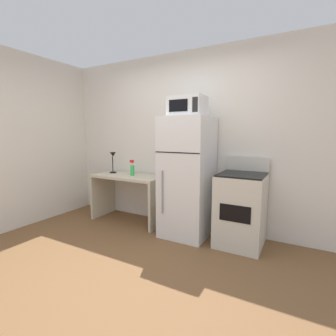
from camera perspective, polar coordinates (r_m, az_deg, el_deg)
The scene contains 8 objects.
ground_plane at distance 2.71m, azimuth -11.59°, elevation -23.58°, with size 12.00×12.00×0.00m, color brown.
wall_back_white at distance 3.76m, azimuth 4.98°, elevation 6.29°, with size 5.00×0.10×2.60m, color silver.
desk at distance 4.03m, azimuth -9.06°, elevation -4.81°, with size 1.17×0.55×0.75m.
desk_lamp at distance 4.21m, azimuth -12.67°, elevation 2.08°, with size 0.14×0.12×0.35m.
spray_bottle at distance 3.93m, azimuth -8.29°, elevation -0.30°, with size 0.06×0.06×0.25m.
refrigerator at distance 3.39m, azimuth 4.49°, elevation -2.12°, with size 0.62×0.67×1.63m.
microwave at distance 3.33m, azimuth 4.52°, elevation 14.04°, with size 0.46×0.35×0.26m.
oven_range at distance 3.27m, azimuth 16.53°, elevation -9.11°, with size 0.56×0.61×1.10m.
Camera 1 is at (1.53, -1.73, 1.41)m, focal length 26.24 mm.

